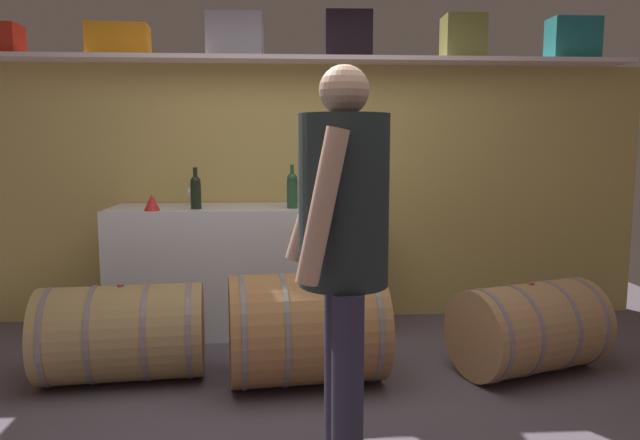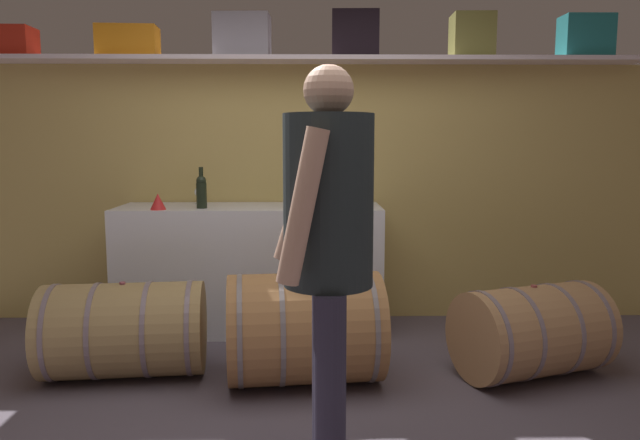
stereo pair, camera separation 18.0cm
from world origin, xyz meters
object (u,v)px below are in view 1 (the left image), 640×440
wine_bottle_amber (321,188)px  toolcase_grey (235,36)px  toolcase_teal (573,39)px  red_funnel (152,202)px  toolcase_black (348,35)px  wine_bottle_dark (196,191)px  winemaker_pouring (342,232)px  wine_barrel_flank (529,328)px  toolcase_olive (463,38)px  wine_barrel_near (122,333)px  wine_bottle_green (292,190)px  wine_glass (192,193)px  work_cabinet (245,269)px  wine_barrel_far (306,328)px  toolcase_orange (118,40)px

wine_bottle_amber → toolcase_grey: bearing=162.5°
toolcase_teal → red_funnel: (-3.12, -0.42, -1.19)m
wine_bottle_amber → toolcase_black: bearing=42.7°
wine_bottle_dark → winemaker_pouring: 2.07m
red_funnel → toolcase_grey: bearing=37.1°
wine_barrel_flank → winemaker_pouring: (-1.26, -1.08, 0.77)m
wine_barrel_flank → toolcase_olive: bearing=76.1°
toolcase_grey → toolcase_olive: size_ratio=1.27×
wine_barrel_near → red_funnel: bearing=80.0°
wine_bottle_dark → wine_bottle_green: bearing=-0.0°
toolcase_olive → wine_glass: 2.35m
wine_bottle_green → winemaker_pouring: (0.16, -1.89, -0.02)m
work_cabinet → wine_barrel_near: (-0.67, -0.91, -0.18)m
toolcase_grey → wine_barrel_far: toolcase_grey is taller
toolcase_black → wine_barrel_near: size_ratio=0.35×
toolcase_teal → wine_bottle_green: size_ratio=1.17×
toolcase_teal → wine_barrel_flank: (-0.74, -1.15, -1.90)m
toolcase_olive → winemaker_pouring: bearing=-115.1°
toolcase_black → winemaker_pouring: 2.52m
toolcase_grey → toolcase_teal: size_ratio=1.12×
wine_glass → winemaker_pouring: (0.91, -2.17, 0.03)m
toolcase_black → wine_barrel_near: 2.63m
toolcase_orange → wine_barrel_flank: bearing=-26.6°
red_funnel → wine_barrel_flank: red_funnel is taller
toolcase_black → winemaker_pouring: toolcase_black is taller
toolcase_teal → wine_bottle_dark: 3.06m
toolcase_teal → wine_glass: bearing=-178.5°
toolcase_grey → wine_bottle_dark: toolcase_grey is taller
wine_barrel_flank → wine_bottle_green: bearing=130.5°
work_cabinet → wine_bottle_green: 0.71m
work_cabinet → wine_barrel_flank: bearing=-28.0°
toolcase_grey → work_cabinet: size_ratio=0.21×
toolcase_black → wine_bottle_amber: toolcase_black is taller
wine_glass → wine_barrel_far: bearing=-55.3°
toolcase_teal → work_cabinet: toolcase_teal is taller
wine_barrel_far → winemaker_pouring: 1.25m
toolcase_olive → wine_barrel_near: (-2.32, -1.11, -1.89)m
toolcase_teal → wine_bottle_green: 2.45m
wine_barrel_far → winemaker_pouring: winemaker_pouring is taller
toolcase_olive → toolcase_teal: size_ratio=0.88×
wine_glass → wine_bottle_green: bearing=-20.6°
work_cabinet → wine_barrel_flank: (1.77, -0.94, -0.19)m
wine_barrel_near → wine_glass: bearing=69.7°
toolcase_grey → wine_glass: bearing=-168.0°
wine_bottle_green → wine_barrel_near: 1.50m
wine_glass → toolcase_teal: bearing=1.2°
wine_bottle_green → red_funnel: (-0.97, -0.08, -0.08)m
wine_bottle_dark → toolcase_black: bearing=17.0°
work_cabinet → winemaker_pouring: size_ratio=1.13×
red_funnel → wine_barrel_flank: (2.39, -0.73, -0.71)m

